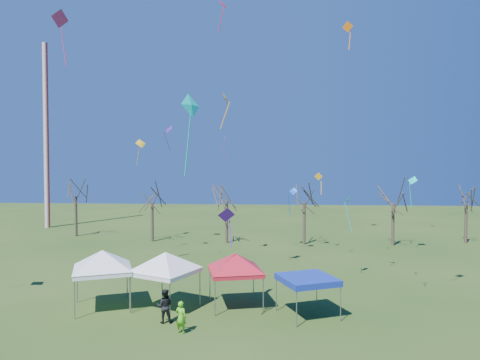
# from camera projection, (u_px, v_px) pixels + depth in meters

# --- Properties ---
(ground) EXTENTS (140.00, 140.00, 0.00)m
(ground) POSITION_uv_depth(u_px,v_px,m) (223.00, 327.00, 22.45)
(ground) COLOR #264415
(ground) RESTS_ON ground
(radio_mast) EXTENTS (0.70, 0.70, 25.00)m
(radio_mast) POSITION_uv_depth(u_px,v_px,m) (46.00, 136.00, 57.93)
(radio_mast) COLOR silver
(radio_mast) RESTS_ON ground
(tree_0) EXTENTS (3.83, 3.83, 8.44)m
(tree_0) POSITION_uv_depth(u_px,v_px,m) (76.00, 182.00, 51.03)
(tree_0) COLOR #3D2D21
(tree_0) RESTS_ON ground
(tree_1) EXTENTS (3.42, 3.42, 7.54)m
(tree_1) POSITION_uv_depth(u_px,v_px,m) (152.00, 190.00, 47.60)
(tree_1) COLOR #3D2D21
(tree_1) RESTS_ON ground
(tree_2) EXTENTS (3.71, 3.71, 8.18)m
(tree_2) POSITION_uv_depth(u_px,v_px,m) (227.00, 186.00, 46.70)
(tree_2) COLOR #3D2D21
(tree_2) RESTS_ON ground
(tree_3) EXTENTS (3.59, 3.59, 7.91)m
(tree_3) POSITION_uv_depth(u_px,v_px,m) (304.00, 188.00, 45.76)
(tree_3) COLOR #3D2D21
(tree_3) RESTS_ON ground
(tree_4) EXTENTS (3.58, 3.58, 7.89)m
(tree_4) POSITION_uv_depth(u_px,v_px,m) (393.00, 188.00, 45.04)
(tree_4) COLOR #3D2D21
(tree_4) RESTS_ON ground
(tree_5) EXTENTS (3.39, 3.39, 7.46)m
(tree_5) POSITION_uv_depth(u_px,v_px,m) (466.00, 191.00, 46.50)
(tree_5) COLOR #3D2D21
(tree_5) RESTS_ON ground
(tent_white_west) EXTENTS (4.20, 4.20, 4.00)m
(tent_white_west) POSITION_uv_depth(u_px,v_px,m) (102.00, 254.00, 25.40)
(tent_white_west) COLOR gray
(tent_white_west) RESTS_ON ground
(tent_white_mid) EXTENTS (4.14, 4.14, 3.90)m
(tent_white_mid) POSITION_uv_depth(u_px,v_px,m) (165.00, 256.00, 25.29)
(tent_white_mid) COLOR gray
(tent_white_mid) RESTS_ON ground
(tent_red) EXTENTS (4.11, 4.11, 3.73)m
(tent_red) POSITION_uv_depth(u_px,v_px,m) (235.00, 257.00, 25.64)
(tent_red) COLOR gray
(tent_red) RESTS_ON ground
(tent_blue) EXTENTS (3.73, 3.73, 2.24)m
(tent_blue) POSITION_uv_depth(u_px,v_px,m) (307.00, 280.00, 24.06)
(tent_blue) COLOR gray
(tent_blue) RESTS_ON ground
(person_green) EXTENTS (0.69, 0.56, 1.64)m
(person_green) POSITION_uv_depth(u_px,v_px,m) (181.00, 317.00, 21.63)
(person_green) COLOR #5CC41F
(person_green) RESTS_ON ground
(person_dark) EXTENTS (0.97, 0.81, 1.83)m
(person_dark) POSITION_uv_depth(u_px,v_px,m) (165.00, 306.00, 23.07)
(person_dark) COLOR black
(person_dark) RESTS_ON ground
(kite_22) EXTENTS (1.04, 0.92, 2.89)m
(kite_22) POSITION_uv_depth(u_px,v_px,m) (293.00, 192.00, 41.52)
(kite_22) COLOR blue
(kite_22) RESTS_ON ground
(kite_5) EXTENTS (1.13, 1.33, 4.27)m
(kite_5) POSITION_uv_depth(u_px,v_px,m) (191.00, 106.00, 21.83)
(kite_5) COLOR #0DC7AE
(kite_5) RESTS_ON ground
(kite_19) EXTENTS (0.82, 0.57, 2.18)m
(kite_19) POSITION_uv_depth(u_px,v_px,m) (319.00, 177.00, 41.47)
(kite_19) COLOR yellow
(kite_19) RESTS_ON ground
(kite_1) EXTENTS (1.06, 0.85, 2.07)m
(kite_1) POSITION_uv_depth(u_px,v_px,m) (226.00, 215.00, 21.80)
(kite_1) COLOR #671AB6
(kite_1) RESTS_ON ground
(kite_8) EXTENTS (1.06, 1.35, 3.91)m
(kite_8) POSITION_uv_depth(u_px,v_px,m) (60.00, 19.00, 29.37)
(kite_8) COLOR #D42F5D
(kite_8) RESTS_ON ground
(kite_11) EXTENTS (0.74, 1.26, 2.75)m
(kite_11) POSITION_uv_depth(u_px,v_px,m) (224.00, 141.00, 38.98)
(kite_11) COLOR #561BBE
(kite_11) RESTS_ON ground
(kite_24) EXTENTS (1.03, 1.21, 2.62)m
(kite_24) POSITION_uv_depth(u_px,v_px,m) (223.00, 5.00, 34.24)
(kite_24) COLOR red
(kite_24) RESTS_ON ground
(kite_18) EXTENTS (0.73, 0.55, 1.85)m
(kite_18) POSITION_uv_depth(u_px,v_px,m) (348.00, 28.00, 26.91)
(kite_18) COLOR orange
(kite_18) RESTS_ON ground
(kite_17) EXTENTS (0.76, 1.04, 2.88)m
(kite_17) POSITION_uv_depth(u_px,v_px,m) (348.00, 200.00, 31.40)
(kite_17) COLOR #0BB09E
(kite_17) RESTS_ON ground
(kite_13) EXTENTS (1.30, 1.31, 2.74)m
(kite_13) POSITION_uv_depth(u_px,v_px,m) (169.00, 129.00, 45.26)
(kite_13) COLOR #5318AB
(kite_13) RESTS_ON ground
(kite_12) EXTENTS (1.19, 1.23, 3.18)m
(kite_12) POSITION_uv_depth(u_px,v_px,m) (412.00, 181.00, 41.62)
(kite_12) COLOR #0ED5B9
(kite_12) RESTS_ON ground
(kite_27) EXTENTS (0.57, 0.88, 2.11)m
(kite_27) POSITION_uv_depth(u_px,v_px,m) (226.00, 99.00, 23.66)
(kite_27) COLOR orange
(kite_27) RESTS_ON ground
(kite_2) EXTENTS (1.42, 1.38, 2.96)m
(kite_2) POSITION_uv_depth(u_px,v_px,m) (141.00, 144.00, 46.91)
(kite_2) COLOR yellow
(kite_2) RESTS_ON ground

